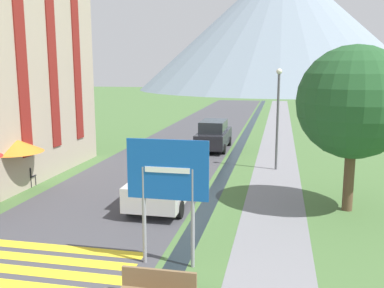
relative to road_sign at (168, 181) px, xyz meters
name	(u,v)px	position (x,y,z in m)	size (l,w,h in m)	color
ground_plane	(219,149)	(-1.00, 16.08, -2.23)	(160.00, 160.00, 0.00)	#476B38
road	(206,126)	(-3.50, 26.08, -2.22)	(6.40, 60.00, 0.01)	#424247
footpath	(278,128)	(2.60, 26.08, -2.22)	(2.20, 60.00, 0.01)	slate
drainage_channel	(249,128)	(0.20, 26.08, -2.22)	(0.60, 60.00, 0.00)	black
crosswalk_marking	(31,264)	(-3.50, -0.71, -2.22)	(5.44, 2.54, 0.01)	yellow
mountain_distant	(282,25)	(2.40, 92.02, 12.24)	(64.67, 64.67, 28.93)	gray
road_sign	(168,181)	(0.00, 0.00, 0.00)	(2.09, 0.11, 3.29)	gray
parked_car_near	(164,181)	(-1.40, 4.70, -1.31)	(1.96, 4.21, 1.82)	silver
parked_car_far	(214,135)	(-1.28, 15.83, -1.31)	(1.81, 4.52, 1.82)	black
cafe_chair_far_right	(32,173)	(-7.78, 6.26, -1.71)	(0.40, 0.40, 0.85)	black
cafe_chair_middle	(4,183)	(-7.89, 4.49, -1.71)	(0.40, 0.40, 0.85)	black
cafe_chair_far_left	(28,175)	(-7.70, 5.88, -1.71)	(0.40, 0.40, 0.85)	black
cafe_umbrella_middle_orange	(15,145)	(-7.67, 5.07, -0.28)	(2.22, 2.22, 2.21)	#B7B2A8
person_seated_far	(19,171)	(-8.01, 5.72, -1.52)	(0.32, 0.32, 1.27)	#282833
streetlamp	(278,110)	(2.58, 11.22, 0.73)	(0.28, 0.28, 4.97)	#515156
tree_by_path	(354,102)	(5.15, 5.46, 1.62)	(3.89, 3.89, 5.80)	brown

